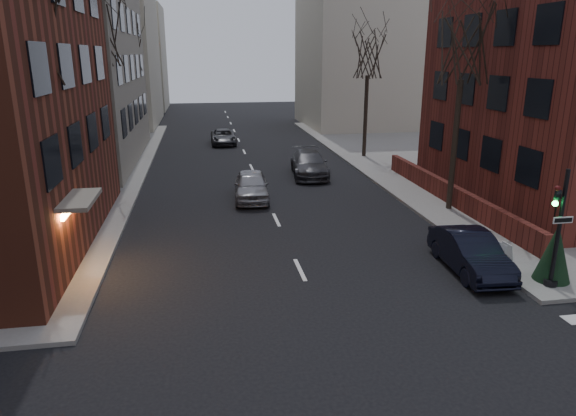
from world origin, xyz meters
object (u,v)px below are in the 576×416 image
(tree_right_b, at_px, (368,54))
(car_lane_gray, at_px, (309,164))
(parked_sedan, at_px, (470,252))
(sandwich_board, at_px, (503,255))
(tree_left_c, at_px, (129,48))
(car_lane_silver, at_px, (251,185))
(evergreen_shrub, at_px, (555,252))
(tree_right_a, at_px, (464,44))
(tree_left_a, at_px, (28,27))
(tree_left_b, at_px, (95,29))
(streetlamp_far, at_px, (143,94))
(car_lane_far, at_px, (223,137))
(traffic_signal, at_px, (556,236))
(streetlamp_near, at_px, (103,124))

(tree_right_b, bearing_deg, car_lane_gray, -136.04)
(parked_sedan, height_order, sandwich_board, parked_sedan)
(tree_left_c, relative_size, car_lane_silver, 2.15)
(parked_sedan, height_order, car_lane_silver, car_lane_silver)
(parked_sedan, relative_size, evergreen_shrub, 2.19)
(car_lane_gray, bearing_deg, sandwich_board, -70.62)
(tree_left_c, distance_m, tree_right_a, 28.17)
(tree_left_a, relative_size, tree_left_c, 1.06)
(car_lane_silver, distance_m, sandwich_board, 13.75)
(tree_left_b, relative_size, streetlamp_far, 1.72)
(streetlamp_far, bearing_deg, tree_right_a, -54.69)
(evergreen_shrub, bearing_deg, car_lane_far, 107.73)
(tree_right_b, bearing_deg, tree_left_a, -134.36)
(tree_right_a, xyz_separation_m, car_lane_gray, (-5.34, 8.85, -7.24))
(tree_right_a, bearing_deg, traffic_signal, -95.47)
(tree_right_b, height_order, sandwich_board, tree_right_b)
(streetlamp_near, relative_size, evergreen_shrub, 3.12)
(streetlamp_far, bearing_deg, parked_sedan, -65.37)
(tree_left_b, height_order, parked_sedan, tree_left_b)
(tree_left_b, bearing_deg, tree_right_a, -24.44)
(tree_right_a, bearing_deg, streetlamp_far, 125.31)
(streetlamp_near, distance_m, car_lane_far, 19.55)
(traffic_signal, height_order, streetlamp_near, streetlamp_near)
(tree_left_b, relative_size, car_lane_silver, 2.39)
(tree_left_b, xyz_separation_m, car_lane_gray, (12.26, 0.85, -8.13))
(traffic_signal, xyz_separation_m, car_lane_silver, (-8.74, 12.85, -1.14))
(tree_right_b, bearing_deg, sandwich_board, -94.03)
(streetlamp_far, bearing_deg, tree_right_b, -30.47)
(car_lane_gray, bearing_deg, parked_sedan, -74.74)
(traffic_signal, relative_size, sandwich_board, 4.39)
(sandwich_board, bearing_deg, tree_right_a, 74.12)
(parked_sedan, bearing_deg, tree_left_c, 119.91)
(traffic_signal, xyz_separation_m, sandwich_board, (-0.64, 1.74, -1.30))
(tree_left_c, distance_m, sandwich_board, 34.22)
(parked_sedan, height_order, car_lane_far, parked_sedan)
(tree_right_b, bearing_deg, traffic_signal, -92.15)
(tree_right_b, relative_size, car_lane_silver, 2.03)
(tree_right_b, relative_size, evergreen_shrub, 4.56)
(streetlamp_far, height_order, car_lane_silver, streetlamp_far)
(tree_right_b, xyz_separation_m, car_lane_far, (-10.26, 7.99, -6.95))
(car_lane_silver, distance_m, car_lane_gray, 6.57)
(tree_left_a, bearing_deg, tree_right_a, 12.80)
(tree_right_b, xyz_separation_m, car_lane_gray, (-5.34, -5.15, -6.80))
(tree_right_b, distance_m, car_lane_gray, 10.07)
(tree_right_b, xyz_separation_m, streetlamp_far, (-17.00, 10.00, -3.35))
(tree_left_b, height_order, streetlamp_far, tree_left_b)
(traffic_signal, relative_size, car_lane_far, 0.87)
(tree_left_c, xyz_separation_m, tree_right_a, (17.60, -22.00, 0.00))
(car_lane_gray, height_order, sandwich_board, car_lane_gray)
(car_lane_gray, bearing_deg, tree_left_c, 138.94)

